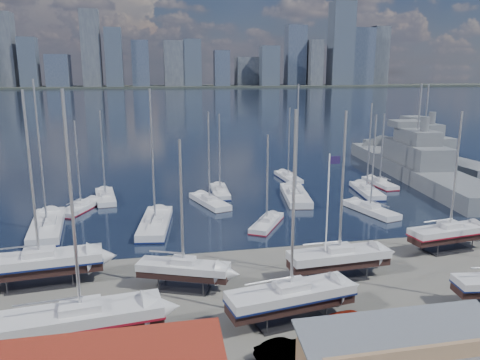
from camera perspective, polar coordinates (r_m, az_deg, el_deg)
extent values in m
plane|color=#605E59|center=(43.17, 9.36, -12.72)|extent=(1400.00, 1400.00, 0.00)
cube|color=#1A263C|center=(346.99, -9.38, 9.71)|extent=(1400.00, 600.00, 0.40)
cube|color=#2D332D|center=(606.61, -10.48, 11.11)|extent=(1400.00, 80.00, 2.20)
cube|color=#595E66|center=(625.47, -26.75, 13.98)|extent=(22.49, 24.47, 83.83)
cube|color=#3D4756|center=(612.04, -24.33, 12.95)|extent=(19.55, 21.83, 55.97)
cube|color=#475166|center=(612.46, -21.25, 12.33)|extent=(26.03, 30.49, 37.14)
cube|color=#595E66|center=(596.45, -17.70, 15.02)|extent=(21.60, 16.58, 87.63)
cube|color=#3D4756|center=(595.62, -15.09, 14.22)|extent=(19.42, 28.42, 67.60)
cube|color=#475166|center=(597.87, -12.05, 13.72)|extent=(20.24, 23.80, 54.09)
cube|color=#595E66|center=(595.97, -8.01, 13.87)|extent=(24.62, 19.72, 54.00)
cube|color=#3D4756|center=(596.09, -5.84, 14.03)|extent=(20.75, 17.93, 55.97)
cube|color=#475166|center=(599.23, -2.24, 13.46)|extent=(18.36, 16.25, 43.03)
cube|color=#595E66|center=(624.66, 0.83, 13.11)|extent=(28.49, 22.03, 35.69)
cube|color=#3D4756|center=(613.51, 3.59, 13.71)|extent=(23.34, 17.87, 49.11)
cube|color=#475166|center=(639.31, 6.76, 14.82)|extent=(25.35, 19.79, 75.95)
cube|color=#595E66|center=(640.65, 8.98, 13.94)|extent=(17.00, 27.45, 57.67)
cube|color=#3D4756|center=(655.32, 12.22, 15.90)|extent=(29.28, 24.05, 106.04)
cube|color=#475166|center=(676.50, 14.39, 14.35)|extent=(30.82, 28.37, 74.41)
cube|color=#595E66|center=(691.59, 16.62, 14.31)|extent=(21.74, 17.03, 77.48)
cube|color=slate|center=(29.03, 21.57, -19.26)|extent=(12.60, 8.40, 1.27)
cube|color=#2D2D33|center=(46.40, -22.96, -11.63)|extent=(6.08, 3.24, 0.16)
cube|color=black|center=(45.80, -23.14, -9.87)|extent=(10.82, 3.56, 0.85)
cube|color=#BABBBF|center=(45.49, -23.23, -8.88)|extent=(10.87, 4.01, 0.85)
cube|color=#0E1846|center=(45.63, -23.19, -9.33)|extent=(10.98, 4.05, 0.17)
cube|color=#BABBBF|center=(45.26, -23.31, -8.08)|extent=(2.82, 2.04, 0.50)
cylinder|color=#B2B2B7|center=(43.39, -24.12, 0.51)|extent=(0.22, 0.22, 14.35)
cube|color=#2D2D33|center=(35.95, -18.51, -18.76)|extent=(6.26, 3.41, 0.16)
cube|color=black|center=(35.17, -18.70, -16.59)|extent=(11.11, 3.83, 0.87)
cube|color=#BABBBF|center=(34.76, -18.80, -15.34)|extent=(11.17, 4.28, 0.87)
cube|color=maroon|center=(34.95, -18.75, -15.92)|extent=(11.28, 4.32, 0.17)
cube|color=#BABBBF|center=(34.45, -18.89, -14.33)|extent=(2.91, 2.13, 0.50)
cylinder|color=#B2B2B7|center=(31.91, -19.82, -2.89)|extent=(0.22, 0.22, 14.70)
cube|color=#2D2D33|center=(42.40, -6.85, -13.01)|extent=(4.83, 3.54, 0.16)
cube|color=black|center=(41.79, -6.90, -11.23)|extent=(8.12, 4.82, 0.64)
cube|color=#BABBBF|center=(41.53, -6.93, -10.43)|extent=(8.25, 5.13, 0.64)
cube|color=#BABBBF|center=(41.31, -6.95, -9.70)|extent=(2.36, 2.01, 0.50)
cylinder|color=#B2B2B7|center=(39.62, -7.15, -2.82)|extent=(0.22, 0.22, 10.80)
cube|color=#2D2D33|center=(37.53, 6.16, -16.66)|extent=(5.78, 3.37, 0.16)
cube|color=black|center=(36.81, 6.22, -14.60)|extent=(10.14, 3.98, 0.79)
cube|color=#BABBBF|center=(36.45, 6.25, -13.50)|extent=(10.21, 4.39, 0.79)
cube|color=#0E1846|center=(36.61, 6.23, -14.01)|extent=(10.31, 4.43, 0.16)
cube|color=#BABBBF|center=(36.17, 6.27, -12.59)|extent=(2.71, 2.05, 0.50)
cylinder|color=#B2B2B7|center=(33.91, 6.54, -2.74)|extent=(0.22, 0.22, 13.35)
cube|color=#2D2D33|center=(45.19, 11.84, -11.50)|extent=(5.31, 2.69, 0.16)
cube|color=black|center=(44.59, 11.93, -9.75)|extent=(9.53, 2.82, 0.75)
cube|color=#BABBBF|center=(44.31, 11.98, -8.85)|extent=(9.56, 3.21, 0.75)
cube|color=#BABBBF|center=(44.09, 12.01, -8.09)|extent=(2.45, 1.72, 0.50)
cylinder|color=#B2B2B7|center=(42.31, 12.40, -0.35)|extent=(0.22, 0.22, 12.71)
cube|color=#2D2D33|center=(55.25, 23.97, -7.77)|extent=(5.21, 2.90, 0.16)
cube|color=black|center=(54.77, 24.11, -6.32)|extent=(9.21, 3.30, 0.72)
cube|color=#BABBBF|center=(54.55, 24.18, -5.60)|extent=(9.26, 3.67, 0.72)
cube|color=maroon|center=(54.65, 24.15, -5.93)|extent=(9.36, 3.71, 0.14)
cube|color=#BABBBF|center=(54.37, 24.24, -4.99)|extent=(2.43, 1.79, 0.50)
cylinder|color=#B2B2B7|center=(52.98, 24.83, 1.03)|extent=(0.22, 0.22, 12.17)
cube|color=black|center=(61.22, -22.37, -6.06)|extent=(4.11, 12.64, 0.99)
cube|color=#BABBBF|center=(60.92, -22.45, -5.18)|extent=(4.63, 12.68, 0.99)
cube|color=#0E1846|center=(61.05, -22.41, -5.58)|extent=(4.68, 12.81, 0.20)
cube|color=#BABBBF|center=(60.70, -22.51, -4.51)|extent=(2.37, 3.29, 0.50)
cylinder|color=#B2B2B7|center=(58.91, -23.19, 3.07)|extent=(0.22, 0.22, 16.76)
cube|color=black|center=(68.52, -18.75, -3.67)|extent=(5.49, 8.64, 0.69)
cube|color=#BABBBF|center=(68.33, -18.80, -3.12)|extent=(5.81, 8.79, 0.69)
cube|color=maroon|center=(68.41, -18.78, -3.38)|extent=(5.87, 8.88, 0.14)
cube|color=#BABBBF|center=(68.18, -18.83, -2.64)|extent=(2.21, 2.55, 0.50)
cylinder|color=#B2B2B7|center=(66.96, -19.18, 1.93)|extent=(0.22, 0.22, 11.58)
cube|color=black|center=(72.73, -16.05, -2.55)|extent=(3.32, 9.43, 0.74)
cube|color=#BABBBF|center=(72.55, -16.08, -1.99)|extent=(3.71, 9.48, 0.74)
cube|color=#BABBBF|center=(72.39, -16.11, -1.52)|extent=(1.82, 2.48, 0.50)
cylinder|color=#B2B2B7|center=(71.19, -16.41, 3.15)|extent=(0.22, 0.22, 12.46)
cube|color=black|center=(58.64, -10.25, -6.06)|extent=(4.40, 11.93, 0.93)
cube|color=#BABBBF|center=(58.35, -10.29, -5.19)|extent=(4.88, 12.00, 0.93)
cube|color=#0E1846|center=(58.48, -10.27, -5.59)|extent=(4.93, 12.12, 0.19)
cube|color=#BABBBF|center=(58.13, -10.31, -4.52)|extent=(2.35, 3.16, 0.50)
cylinder|color=#B2B2B7|center=(56.34, -10.63, 2.89)|extent=(0.22, 0.22, 15.73)
cube|color=black|center=(67.66, -3.72, -3.22)|extent=(4.78, 9.48, 0.74)
cube|color=#BABBBF|center=(67.46, -3.73, -2.61)|extent=(5.15, 9.59, 0.74)
cube|color=#BABBBF|center=(67.30, -3.74, -2.11)|extent=(2.15, 2.66, 0.50)
cylinder|color=#B2B2B7|center=(66.00, -3.81, 2.92)|extent=(0.22, 0.22, 12.47)
cube|color=black|center=(73.29, -2.45, -1.92)|extent=(2.53, 8.77, 0.69)
cube|color=#BABBBF|center=(73.11, -2.46, -1.39)|extent=(2.90, 8.79, 0.69)
cube|color=#0E1846|center=(73.19, -2.46, -1.63)|extent=(2.93, 8.88, 0.14)
cube|color=#BABBBF|center=(72.96, -2.46, -0.94)|extent=(1.57, 2.24, 0.50)
cylinder|color=#B2B2B7|center=(71.82, -2.51, 3.41)|extent=(0.22, 0.22, 11.71)
cube|color=black|center=(58.37, 3.27, -5.83)|extent=(5.76, 7.69, 0.63)
cube|color=#BABBBF|center=(58.17, 3.28, -5.24)|extent=(6.04, 7.87, 0.63)
cube|color=maroon|center=(58.26, 3.28, -5.51)|extent=(6.10, 7.95, 0.13)
cube|color=#BABBBF|center=(57.99, 3.29, -4.71)|extent=(2.17, 2.37, 0.50)
cylinder|color=#B2B2B7|center=(56.66, 3.36, 0.19)|extent=(0.22, 0.22, 10.65)
cube|color=black|center=(70.94, 6.77, -2.58)|extent=(4.78, 12.11, 0.94)
cube|color=#BABBBF|center=(70.69, 6.79, -1.85)|extent=(5.27, 12.20, 0.94)
cube|color=#BABBBF|center=(70.51, 6.80, -1.28)|extent=(2.46, 3.25, 0.50)
cylinder|color=#B2B2B7|center=(69.03, 6.97, 4.94)|extent=(0.22, 0.22, 15.94)
cube|color=black|center=(83.51, 5.88, -0.12)|extent=(2.45, 8.88, 0.70)
cube|color=#BABBBF|center=(83.36, 5.89, 0.35)|extent=(2.82, 8.89, 0.70)
cube|color=#0E1846|center=(83.43, 5.88, 0.14)|extent=(2.85, 8.98, 0.14)
cube|color=#BABBBF|center=(83.23, 5.90, 0.76)|extent=(1.57, 2.26, 0.50)
cylinder|color=#B2B2B7|center=(82.22, 5.99, 4.64)|extent=(0.22, 0.22, 11.88)
cube|color=black|center=(66.07, 15.55, -4.08)|extent=(4.36, 9.48, 0.74)
cube|color=#BABBBF|center=(65.87, 15.59, -3.46)|extent=(4.74, 9.58, 0.74)
cube|color=#BABBBF|center=(65.70, 15.62, -2.95)|extent=(2.06, 2.61, 0.50)
cylinder|color=#B2B2B7|center=(64.37, 15.94, 2.18)|extent=(0.22, 0.22, 12.46)
cube|color=black|center=(76.24, 15.14, -1.80)|extent=(3.65, 9.97, 0.78)
cube|color=#BABBBF|center=(76.05, 15.18, -1.23)|extent=(4.06, 10.02, 0.78)
cube|color=#0E1846|center=(76.13, 15.16, -1.50)|extent=(4.10, 10.12, 0.16)
cube|color=#BABBBF|center=(75.90, 15.20, -0.77)|extent=(1.96, 2.64, 0.50)
cylinder|color=#B2B2B7|center=(74.70, 15.49, 3.95)|extent=(0.22, 0.22, 13.15)
cube|color=black|center=(82.23, 16.65, -0.80)|extent=(2.27, 8.42, 0.67)
cube|color=#BABBBF|center=(82.08, 16.68, -0.35)|extent=(2.63, 8.43, 0.67)
cube|color=maroon|center=(82.15, 16.66, -0.56)|extent=(2.65, 8.51, 0.13)
cube|color=#BABBBF|center=(81.95, 16.70, 0.05)|extent=(1.47, 2.14, 0.50)
cylinder|color=#B2B2B7|center=(80.97, 16.95, 3.77)|extent=(0.22, 0.22, 11.28)
cube|color=#585C61|center=(90.76, 20.45, 0.64)|extent=(13.77, 49.38, 4.39)
cube|color=#585C61|center=(90.05, 20.65, 3.13)|extent=(8.31, 17.72, 3.60)
cube|color=#585C61|center=(89.63, 20.80, 5.02)|extent=(5.85, 10.26, 2.40)
cube|color=#585C61|center=(93.84, 19.62, 6.48)|extent=(6.03, 5.52, 1.20)
cylinder|color=#B2B2B7|center=(89.13, 21.07, 8.32)|extent=(0.30, 0.30, 8.00)
cube|color=#585C61|center=(107.00, 21.32, 2.30)|extent=(7.94, 40.50, 3.63)
cube|color=#585C61|center=(106.44, 21.48, 4.21)|extent=(5.68, 14.28, 3.60)
cube|color=#585C61|center=(106.07, 21.61, 5.81)|extent=(4.17, 8.20, 2.40)
cube|color=#585C61|center=(109.19, 20.47, 6.98)|extent=(4.66, 4.19, 1.20)
cylinder|color=#B2B2B7|center=(105.63, 21.85, 8.61)|extent=(0.30, 0.30, 8.00)
imported|color=gray|center=(33.06, 5.37, -19.98)|extent=(4.02, 1.88, 1.27)
imported|color=gray|center=(35.56, 14.52, -17.57)|extent=(3.46, 5.85, 1.53)
imported|color=gray|center=(37.48, 26.94, -17.04)|extent=(3.69, 5.32, 1.43)
cylinder|color=white|center=(42.43, 10.55, -4.67)|extent=(0.12, 0.12, 11.78)
cube|color=#1E143E|center=(41.35, 11.49, 2.40)|extent=(0.98, 0.05, 0.69)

